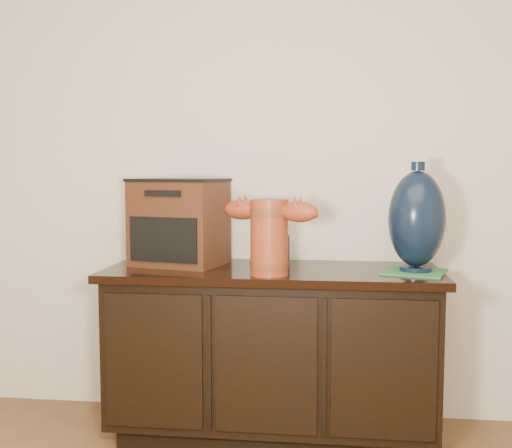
# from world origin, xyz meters

# --- Properties ---
(sideboard) EXTENTS (1.46, 0.56, 0.75)m
(sideboard) POSITION_xyz_m (0.00, 2.23, 0.39)
(sideboard) COLOR black
(sideboard) RESTS_ON ground
(terracotta_vessel) EXTENTS (0.43, 0.25, 0.31)m
(terracotta_vessel) POSITION_xyz_m (0.00, 2.06, 0.93)
(terracotta_vessel) COLOR #92381A
(terracotta_vessel) RESTS_ON sideboard
(tv_radio) EXTENTS (0.45, 0.40, 0.39)m
(tv_radio) POSITION_xyz_m (-0.43, 2.29, 0.95)
(tv_radio) COLOR #3E1E0F
(tv_radio) RESTS_ON sideboard
(green_mat) EXTENTS (0.31, 0.31, 0.01)m
(green_mat) POSITION_xyz_m (0.61, 2.19, 0.76)
(green_mat) COLOR #2E6737
(green_mat) RESTS_ON sideboard
(lamp_base) EXTENTS (0.30, 0.30, 0.46)m
(lamp_base) POSITION_xyz_m (0.61, 2.19, 0.98)
(lamp_base) COLOR black
(lamp_base) RESTS_ON green_mat
(spray_can) EXTENTS (0.05, 0.05, 0.16)m
(spray_can) POSITION_xyz_m (0.04, 2.37, 0.83)
(spray_can) COLOR #53120E
(spray_can) RESTS_ON sideboard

